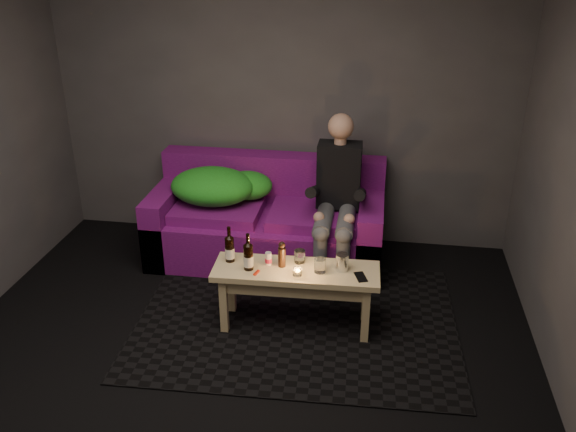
% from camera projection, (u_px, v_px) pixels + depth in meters
% --- Properties ---
extents(floor, '(4.50, 4.50, 0.00)m').
position_uv_depth(floor, '(224.00, 396.00, 3.73)').
color(floor, black).
rests_on(floor, ground).
extents(room, '(4.50, 4.50, 4.50)m').
position_uv_depth(room, '(231.00, 114.00, 3.46)').
color(room, silver).
rests_on(room, ground).
extents(rug, '(2.36, 1.75, 0.01)m').
position_uv_depth(rug, '(297.00, 321.00, 4.45)').
color(rug, black).
rests_on(rug, floor).
extents(sofa, '(1.95, 0.88, 0.84)m').
position_uv_depth(sofa, '(268.00, 224.00, 5.24)').
color(sofa, '#610D65').
rests_on(sofa, floor).
extents(green_blanket, '(0.86, 0.58, 0.29)m').
position_uv_depth(green_blanket, '(219.00, 186.00, 5.15)').
color(green_blanket, '#2C921A').
rests_on(green_blanket, sofa).
extents(person, '(0.35, 0.81, 1.30)m').
position_uv_depth(person, '(337.00, 196.00, 4.86)').
color(person, black).
rests_on(person, sofa).
extents(coffee_table, '(1.16, 0.41, 0.47)m').
position_uv_depth(coffee_table, '(296.00, 279.00, 4.24)').
color(coffee_table, '#E1CE84').
rests_on(coffee_table, rug).
extents(beer_bottle_a, '(0.07, 0.07, 0.27)m').
position_uv_depth(beer_bottle_a, '(230.00, 249.00, 4.27)').
color(beer_bottle_a, black).
rests_on(beer_bottle_a, coffee_table).
extents(beer_bottle_b, '(0.07, 0.07, 0.27)m').
position_uv_depth(beer_bottle_b, '(248.00, 256.00, 4.16)').
color(beer_bottle_b, black).
rests_on(beer_bottle_b, coffee_table).
extents(salt_shaker, '(0.05, 0.05, 0.09)m').
position_uv_depth(salt_shaker, '(268.00, 259.00, 4.24)').
color(salt_shaker, silver).
rests_on(salt_shaker, coffee_table).
extents(pepper_mill, '(0.07, 0.07, 0.14)m').
position_uv_depth(pepper_mill, '(282.00, 257.00, 4.21)').
color(pepper_mill, black).
rests_on(pepper_mill, coffee_table).
extents(tumbler_back, '(0.09, 0.09, 0.09)m').
position_uv_depth(tumbler_back, '(300.00, 256.00, 4.27)').
color(tumbler_back, white).
rests_on(tumbler_back, coffee_table).
extents(tealight, '(0.06, 0.06, 0.05)m').
position_uv_depth(tealight, '(297.00, 272.00, 4.12)').
color(tealight, white).
rests_on(tealight, coffee_table).
extents(tumbler_front, '(0.11, 0.11, 0.10)m').
position_uv_depth(tumbler_front, '(320.00, 266.00, 4.15)').
color(tumbler_front, white).
rests_on(tumbler_front, coffee_table).
extents(steel_cup, '(0.11, 0.11, 0.12)m').
position_uv_depth(steel_cup, '(342.00, 262.00, 4.17)').
color(steel_cup, silver).
rests_on(steel_cup, coffee_table).
extents(smartphone, '(0.10, 0.14, 0.01)m').
position_uv_depth(smartphone, '(361.00, 277.00, 4.10)').
color(smartphone, black).
rests_on(smartphone, coffee_table).
extents(red_lighter, '(0.04, 0.07, 0.01)m').
position_uv_depth(red_lighter, '(256.00, 273.00, 4.15)').
color(red_lighter, '#B51F0B').
rests_on(red_lighter, coffee_table).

